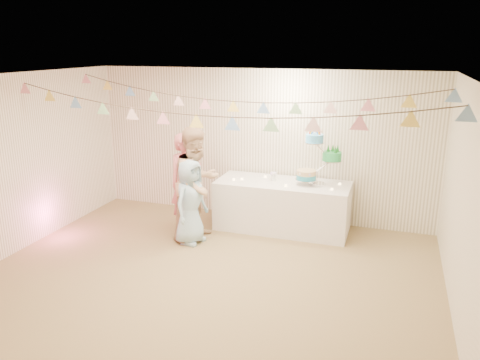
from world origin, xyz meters
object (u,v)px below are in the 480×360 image
(cake_stand, at_px, (318,163))
(person_adult_a, at_px, (186,183))
(person_child, at_px, (190,202))
(person_adult_b, at_px, (197,184))
(table, at_px, (282,206))

(cake_stand, bearing_deg, person_adult_a, -164.56)
(person_adult_a, distance_m, person_child, 0.57)
(cake_stand, bearing_deg, person_adult_b, -154.49)
(person_adult_a, xyz_separation_m, person_adult_b, (0.31, -0.26, 0.09))
(person_adult_b, relative_size, person_child, 1.35)
(person_adult_a, bearing_deg, table, -38.95)
(table, height_order, person_adult_a, person_adult_a)
(table, height_order, cake_stand, cake_stand)
(person_adult_a, relative_size, person_adult_b, 0.90)
(cake_stand, xyz_separation_m, person_adult_a, (-2.05, -0.57, -0.36))
(table, bearing_deg, person_child, -140.83)
(cake_stand, height_order, person_child, cake_stand)
(table, relative_size, person_adult_b, 1.21)
(person_adult_a, height_order, person_adult_b, person_adult_b)
(person_adult_a, height_order, person_child, person_adult_a)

